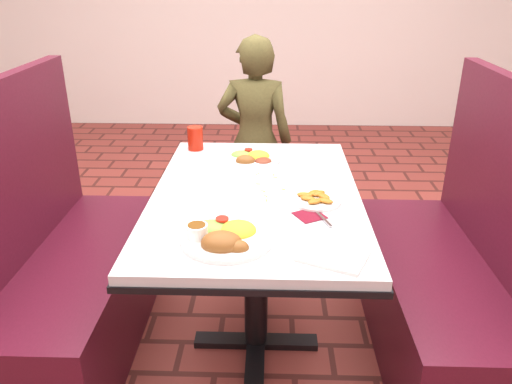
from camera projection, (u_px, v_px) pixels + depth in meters
dining_table at (256, 214)px, 1.98m from camera, size 0.81×1.21×0.75m
booth_bench_left at (70, 279)px, 2.14m from camera, size 0.47×1.20×1.17m
booth_bench_right at (446, 286)px, 2.09m from camera, size 0.47×1.20×1.17m
diner_person at (255, 141)px, 2.97m from camera, size 0.47×0.33×1.23m
near_dinner_plate at (225, 233)px, 1.58m from camera, size 0.30×0.30×0.09m
far_dinner_plate at (252, 156)px, 2.25m from camera, size 0.25×0.25×0.06m
plantain_plate at (316, 199)px, 1.86m from camera, size 0.19×0.19×0.03m
maroon_napkin at (310, 215)px, 1.75m from camera, size 0.13×0.13×0.00m
spoon_utensil at (322, 217)px, 1.73m from camera, size 0.06×0.14×0.00m
red_tumbler at (195, 138)px, 2.39m from camera, size 0.07×0.07×0.11m
paper_napkin at (333, 256)px, 1.50m from camera, size 0.24×0.21×0.01m
knife_utensil at (244, 237)px, 1.59m from camera, size 0.02×0.19×0.00m
fork_utensil at (233, 245)px, 1.55m from camera, size 0.03×0.13×0.00m
lettuce_shreds at (266, 186)px, 2.00m from camera, size 0.28×0.32×0.00m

